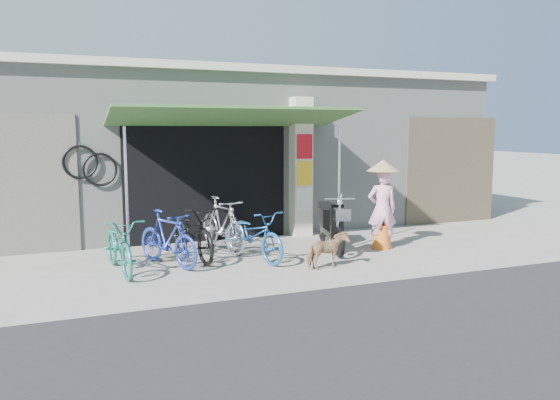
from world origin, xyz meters
name	(u,v)px	position (x,y,z in m)	size (l,w,h in m)	color
ground	(312,263)	(0.00, 0.00, 0.00)	(80.00, 80.00, 0.00)	gray
road_strip	(506,367)	(0.00, -4.50, 0.01)	(80.00, 6.00, 0.01)	#2B2B2D
bicycle_shop	(228,148)	(0.00, 5.09, 1.83)	(12.30, 5.30, 3.66)	#A0A59D
shop_pillar	(300,167)	(0.85, 2.45, 1.50)	(0.42, 0.44, 3.00)	beige
awning	(233,119)	(-0.90, 1.63, 2.51)	(4.60, 1.88, 2.72)	#325E2A
neighbour_right	(451,171)	(5.00, 2.59, 1.30)	(2.60, 0.06, 2.60)	brown
neighbour_left	(2,186)	(-5.00, 2.59, 1.30)	(2.60, 0.06, 2.60)	#6B665B
bike_teal	(119,245)	(-3.16, 0.60, 0.46)	(0.61, 1.74, 0.91)	#1B7C6A
bike_blue	(168,238)	(-2.35, 0.74, 0.48)	(0.45, 1.59, 0.95)	navy
bike_black	(193,232)	(-1.84, 1.11, 0.49)	(0.65, 1.85, 0.97)	black
bike_silver	(222,224)	(-1.17, 1.55, 0.52)	(0.49, 1.73, 1.04)	silver
bike_navy	(253,235)	(-0.86, 0.63, 0.45)	(0.60, 1.72, 0.91)	#215697
street_dog	(327,251)	(0.08, -0.43, 0.31)	(0.33, 0.73, 0.62)	tan
moped	(330,224)	(0.80, 0.89, 0.50)	(0.72, 1.90, 1.09)	black
nun	(382,205)	(1.77, 0.59, 0.86)	(0.65, 0.64, 1.74)	#F7A6C9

